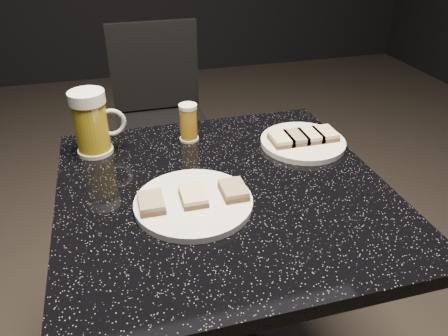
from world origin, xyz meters
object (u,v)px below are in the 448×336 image
at_px(plate_large, 194,203).
at_px(table, 224,270).
at_px(beer_tumbler, 188,123).
at_px(beer_mug, 92,123).
at_px(chair, 161,113).
at_px(plate_small, 303,142).

bearing_deg(plate_large, table, 31.23).
bearing_deg(beer_tumbler, table, -83.49).
xyz_separation_m(beer_mug, chair, (0.25, 0.77, -0.33)).
relative_size(beer_mug, beer_tumbler, 1.61).
distance_m(table, beer_mug, 0.48).
height_order(table, beer_tumbler, beer_tumbler).
height_order(plate_large, chair, chair).
distance_m(beer_tumbler, chair, 0.82).
bearing_deg(plate_small, beer_mug, 168.93).
bearing_deg(beer_mug, chair, 71.94).
bearing_deg(table, plate_small, 29.41).
distance_m(plate_large, beer_tumbler, 0.30).
height_order(plate_small, beer_mug, beer_mug).
height_order(beer_mug, chair, beer_mug).
xyz_separation_m(table, chair, (-0.01, 1.01, -0.01)).
bearing_deg(chair, beer_mug, -108.06).
relative_size(table, beer_tumbler, 7.65).
relative_size(plate_large, chair, 0.28).
relative_size(plate_large, beer_tumbler, 2.45).
relative_size(beer_mug, chair, 0.18).
bearing_deg(plate_large, plate_small, 29.85).
relative_size(table, chair, 0.87).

